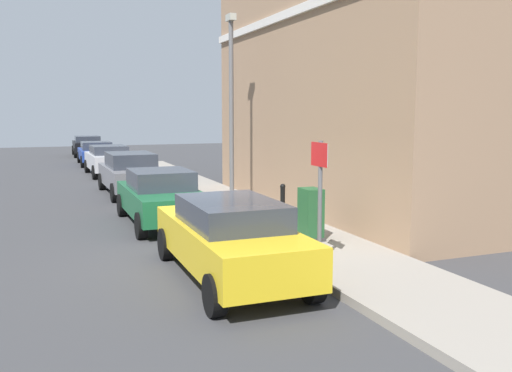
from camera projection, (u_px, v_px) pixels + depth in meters
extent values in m
plane|color=#38383A|center=(223.00, 255.00, 11.55)|extent=(80.00, 80.00, 0.00)
cube|color=gray|center=(225.00, 202.00, 17.81)|extent=(2.35, 30.00, 0.15)
cube|color=#937256|center=(396.00, 75.00, 17.13)|extent=(7.50, 11.81, 8.23)
cube|color=silver|center=(285.00, 15.00, 15.55)|extent=(0.12, 11.81, 0.24)
cube|color=gold|center=(229.00, 242.00, 9.84)|extent=(1.72, 4.48, 0.68)
cube|color=#2D333D|center=(231.00, 213.00, 9.66)|extent=(1.50, 2.26, 0.46)
cylinder|color=black|center=(166.00, 244.00, 11.16)|extent=(0.22, 0.64, 0.64)
cylinder|color=black|center=(240.00, 238.00, 11.73)|extent=(0.22, 0.64, 0.64)
cylinder|color=black|center=(215.00, 295.00, 8.04)|extent=(0.22, 0.64, 0.64)
cylinder|color=black|center=(312.00, 283.00, 8.62)|extent=(0.22, 0.64, 0.64)
cube|color=#195933|center=(161.00, 200.00, 14.65)|extent=(1.74, 4.20, 0.64)
cube|color=#2D333D|center=(161.00, 180.00, 14.61)|extent=(1.53, 1.88, 0.51)
cylinder|color=black|center=(122.00, 205.00, 15.82)|extent=(0.22, 0.64, 0.64)
cylinder|color=black|center=(178.00, 202.00, 16.41)|extent=(0.22, 0.64, 0.64)
cylinder|color=black|center=(141.00, 226.00, 12.96)|extent=(0.22, 0.64, 0.64)
cylinder|color=black|center=(208.00, 221.00, 13.56)|extent=(0.22, 0.64, 0.64)
cube|color=slate|center=(131.00, 176.00, 19.98)|extent=(1.82, 4.34, 0.68)
cube|color=#2D333D|center=(130.00, 160.00, 19.85)|extent=(1.57, 2.26, 0.53)
cylinder|color=black|center=(102.00, 182.00, 21.19)|extent=(0.23, 0.64, 0.64)
cylinder|color=black|center=(145.00, 180.00, 21.81)|extent=(0.23, 0.64, 0.64)
cylinder|color=black|center=(114.00, 193.00, 18.25)|extent=(0.23, 0.64, 0.64)
cylinder|color=black|center=(163.00, 190.00, 18.87)|extent=(0.23, 0.64, 0.64)
cube|color=#B7B7BC|center=(109.00, 161.00, 26.08)|extent=(1.87, 4.19, 0.70)
cube|color=#2D333D|center=(109.00, 150.00, 25.88)|extent=(1.60, 2.02, 0.41)
cylinder|color=black|center=(87.00, 166.00, 27.19)|extent=(0.24, 0.65, 0.64)
cylinder|color=black|center=(121.00, 165.00, 27.83)|extent=(0.24, 0.65, 0.64)
cylinder|color=black|center=(95.00, 172.00, 24.41)|extent=(0.24, 0.65, 0.64)
cylinder|color=black|center=(133.00, 171.00, 25.06)|extent=(0.24, 0.65, 0.64)
cube|color=navy|center=(96.00, 154.00, 31.32)|extent=(1.84, 4.25, 0.55)
cube|color=#2D333D|center=(96.00, 146.00, 31.12)|extent=(1.60, 1.88, 0.45)
cylinder|color=black|center=(79.00, 157.00, 32.51)|extent=(0.23, 0.64, 0.64)
cylinder|color=black|center=(109.00, 157.00, 33.11)|extent=(0.23, 0.64, 0.64)
cylinder|color=black|center=(83.00, 162.00, 29.61)|extent=(0.23, 0.64, 0.64)
cylinder|color=black|center=(115.00, 161.00, 30.21)|extent=(0.23, 0.64, 0.64)
cube|color=black|center=(88.00, 146.00, 37.58)|extent=(1.89, 4.08, 0.65)
cube|color=#2D333D|center=(87.00, 139.00, 37.38)|extent=(1.63, 2.04, 0.41)
cylinder|color=black|center=(74.00, 150.00, 38.69)|extent=(0.23, 0.64, 0.64)
cylinder|color=black|center=(99.00, 150.00, 39.28)|extent=(0.23, 0.64, 0.64)
cylinder|color=black|center=(76.00, 153.00, 35.96)|extent=(0.23, 0.64, 0.64)
cylinder|color=black|center=(103.00, 152.00, 36.55)|extent=(0.23, 0.64, 0.64)
cube|color=#1E4C28|center=(311.00, 214.00, 12.22)|extent=(0.40, 0.55, 1.15)
cube|color=#333333|center=(310.00, 238.00, 12.30)|extent=(0.46, 0.61, 0.08)
cylinder|color=black|center=(283.00, 206.00, 13.87)|extent=(0.12, 0.12, 0.95)
sphere|color=black|center=(283.00, 186.00, 13.81)|extent=(0.14, 0.14, 0.14)
cylinder|color=#59595B|center=(320.00, 203.00, 10.19)|extent=(0.08, 0.08, 2.30)
cube|color=white|center=(320.00, 154.00, 10.07)|extent=(0.03, 0.56, 0.40)
cube|color=red|center=(319.00, 154.00, 10.06)|extent=(0.01, 0.60, 0.44)
cylinder|color=#59595B|center=(231.00, 114.00, 16.85)|extent=(0.14, 0.14, 5.50)
cube|color=#A5A599|center=(231.00, 17.00, 16.47)|extent=(0.20, 0.44, 0.20)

